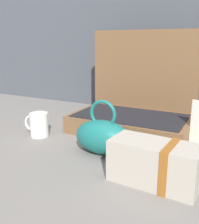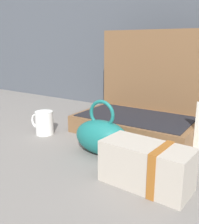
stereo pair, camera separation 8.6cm
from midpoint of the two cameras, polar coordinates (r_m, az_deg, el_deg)
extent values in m
plane|color=slate|center=(0.93, 2.02, -7.44)|extent=(6.00, 6.00, 0.00)
cube|color=brown|center=(1.07, 9.98, -2.81)|extent=(0.47, 0.27, 0.07)
cube|color=black|center=(1.06, 10.07, -0.99)|extent=(0.43, 0.24, 0.00)
cube|color=brown|center=(1.17, 13.28, 6.99)|extent=(0.47, 0.02, 0.40)
ellipsoid|color=#196B66|center=(0.85, 3.39, -5.54)|extent=(0.19, 0.11, 0.11)
torus|color=#196B66|center=(0.83, 3.47, -0.46)|extent=(0.09, 0.01, 0.09)
cube|color=#B2A899|center=(0.69, 13.63, -11.18)|extent=(0.23, 0.12, 0.11)
cube|color=#99561E|center=(0.68, 16.73, -11.91)|extent=(0.03, 0.11, 0.11)
cylinder|color=white|center=(1.05, -9.54, -2.35)|extent=(0.07, 0.07, 0.09)
torus|color=white|center=(1.08, -11.09, -2.00)|extent=(0.06, 0.01, 0.06)
camera|label=1|loc=(0.04, -87.14, 0.76)|focal=42.38mm
camera|label=2|loc=(0.04, 92.86, -0.76)|focal=42.38mm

